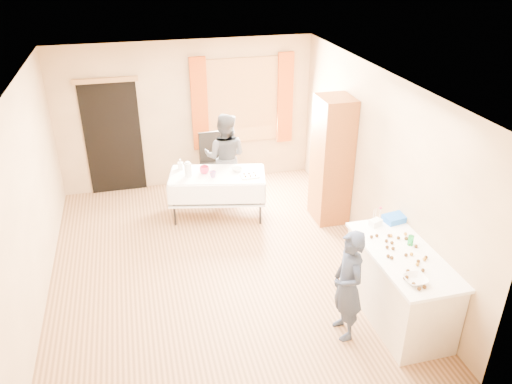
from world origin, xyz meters
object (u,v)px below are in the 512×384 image
object	(u,v)px
party_table	(218,191)
girl	(348,286)
woman	(225,157)
counter	(399,285)
chair	(214,174)
cabinet	(332,160)

from	to	relation	value
party_table	girl	size ratio (longest dim) A/B	1.22
woman	girl	bearing A→B (deg)	123.45
counter	chair	size ratio (longest dim) A/B	1.49
counter	girl	distance (m)	0.77
girl	party_table	bearing A→B (deg)	-164.16
cabinet	chair	size ratio (longest dim) A/B	1.91
party_table	woman	world-z (taller)	woman
counter	chair	xyz separation A→B (m)	(-1.52, 3.87, -0.14)
cabinet	counter	size ratio (longest dim) A/B	1.28
counter	party_table	size ratio (longest dim) A/B	0.96
cabinet	chair	world-z (taller)	cabinet
girl	woman	bearing A→B (deg)	-170.44
girl	woman	xyz separation A→B (m)	(-0.65, 3.67, 0.09)
party_table	chair	distance (m)	0.93
party_table	chair	size ratio (longest dim) A/B	1.55
chair	girl	distance (m)	4.08
party_table	chair	xyz separation A→B (m)	(0.10, 0.91, -0.13)
cabinet	party_table	size ratio (longest dim) A/B	1.23
cabinet	chair	xyz separation A→B (m)	(-1.62, 1.43, -0.69)
cabinet	counter	bearing A→B (deg)	-92.34
chair	girl	xyz separation A→B (m)	(0.80, -3.99, 0.36)
cabinet	counter	world-z (taller)	cabinet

